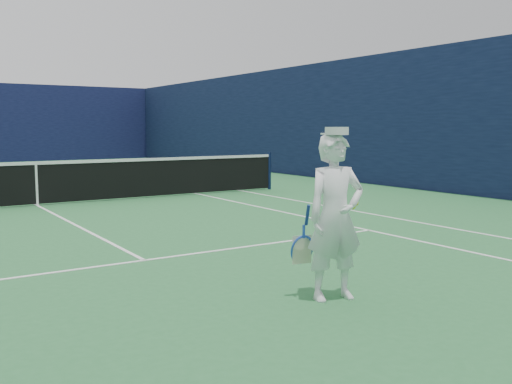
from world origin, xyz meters
TOP-DOWN VIEW (x-y plane):
  - ground at (0.00, 0.00)m, footprint 80.00×80.00m
  - court_markings at (0.00, 0.00)m, footprint 11.03×23.83m
  - windscreen_fence at (0.00, 0.00)m, footprint 20.12×36.12m
  - tennis_net at (0.00, 0.00)m, footprint 12.88×0.09m
  - tennis_player at (1.02, -9.08)m, footprint 0.74×0.60m

SIDE VIEW (x-z plane):
  - ground at x=0.00m, z-range 0.00..0.00m
  - court_markings at x=0.00m, z-range 0.00..0.01m
  - tennis_net at x=0.00m, z-range 0.02..1.09m
  - tennis_player at x=1.02m, z-range -0.02..1.76m
  - windscreen_fence at x=0.00m, z-range 0.00..4.00m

